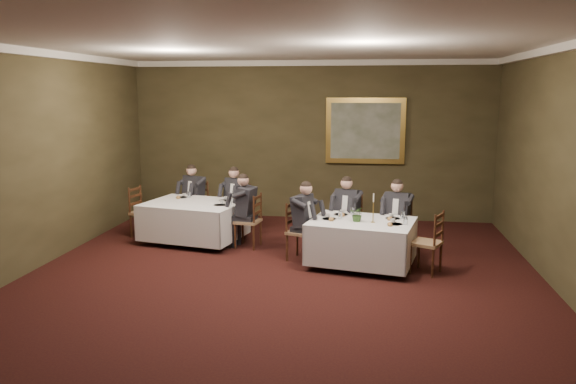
% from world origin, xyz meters
% --- Properties ---
extents(ground, '(10.00, 10.00, 0.00)m').
position_xyz_m(ground, '(0.00, 0.00, 0.00)').
color(ground, black).
rests_on(ground, ground).
extents(ceiling, '(8.00, 10.00, 0.10)m').
position_xyz_m(ceiling, '(0.00, 0.00, 3.50)').
color(ceiling, silver).
rests_on(ceiling, back_wall).
extents(back_wall, '(8.00, 0.10, 3.50)m').
position_xyz_m(back_wall, '(0.00, 5.00, 1.75)').
color(back_wall, '#332D19').
rests_on(back_wall, ground).
extents(front_wall, '(8.00, 0.10, 3.50)m').
position_xyz_m(front_wall, '(0.00, -5.00, 1.75)').
color(front_wall, '#332D19').
rests_on(front_wall, ground).
extents(left_wall, '(0.10, 10.00, 3.50)m').
position_xyz_m(left_wall, '(-4.00, 0.00, 1.75)').
color(left_wall, '#332D19').
rests_on(left_wall, ground).
extents(crown_molding, '(8.00, 10.00, 0.12)m').
position_xyz_m(crown_molding, '(0.00, 0.00, 3.44)').
color(crown_molding, white).
rests_on(crown_molding, back_wall).
extents(table_main, '(1.88, 1.57, 0.67)m').
position_xyz_m(table_main, '(1.21, 1.52, 0.45)').
color(table_main, black).
rests_on(table_main, ground).
extents(table_second, '(2.01, 1.68, 0.67)m').
position_xyz_m(table_second, '(-1.97, 2.61, 0.45)').
color(table_second, black).
rests_on(table_second, ground).
extents(chair_main_backleft, '(0.56, 0.55, 1.00)m').
position_xyz_m(chair_main_backleft, '(0.95, 2.44, 0.28)').
color(chair_main_backleft, olive).
rests_on(chair_main_backleft, ground).
extents(diner_main_backleft, '(0.54, 0.59, 1.35)m').
position_xyz_m(diner_main_backleft, '(0.95, 2.43, 0.51)').
color(diner_main_backleft, black).
rests_on(diner_main_backleft, chair_main_backleft).
extents(chair_main_backright, '(0.55, 0.54, 1.00)m').
position_xyz_m(chair_main_backright, '(1.82, 2.26, 0.28)').
color(chair_main_backright, olive).
rests_on(chair_main_backright, ground).
extents(diner_main_backright, '(0.53, 0.58, 1.35)m').
position_xyz_m(diner_main_backright, '(1.81, 2.25, 0.51)').
color(diner_main_backright, black).
rests_on(diner_main_backright, chair_main_backright).
extents(chair_main_endleft, '(0.55, 0.56, 1.00)m').
position_xyz_m(chair_main_endleft, '(0.19, 1.73, 0.28)').
color(chair_main_endleft, olive).
rests_on(chair_main_endleft, ground).
extents(diner_main_endleft, '(0.59, 0.54, 1.35)m').
position_xyz_m(diner_main_endleft, '(0.20, 1.73, 0.51)').
color(diner_main_endleft, black).
rests_on(diner_main_endleft, chair_main_endleft).
extents(chair_main_endright, '(0.57, 0.58, 1.00)m').
position_xyz_m(chair_main_endright, '(2.23, 1.31, 0.28)').
color(chair_main_endright, olive).
rests_on(chair_main_endright, ground).
extents(chair_sec_backleft, '(0.57, 0.56, 1.00)m').
position_xyz_m(chair_sec_backleft, '(-2.25, 3.60, 0.28)').
color(chair_sec_backleft, olive).
rests_on(chair_sec_backleft, ground).
extents(diner_sec_backleft, '(0.56, 0.60, 1.35)m').
position_xyz_m(diner_sec_backleft, '(-2.25, 3.59, 0.51)').
color(diner_sec_backleft, black).
rests_on(diner_sec_backleft, chair_sec_backleft).
extents(chair_sec_backright, '(0.57, 0.56, 1.00)m').
position_xyz_m(chair_sec_backright, '(-1.31, 3.41, 0.28)').
color(chair_sec_backright, olive).
rests_on(chair_sec_backright, ground).
extents(diner_sec_backright, '(0.56, 0.60, 1.35)m').
position_xyz_m(diner_sec_backright, '(-1.32, 3.40, 0.51)').
color(diner_sec_backright, black).
rests_on(diner_sec_backright, chair_sec_backright).
extents(chair_sec_endright, '(0.48, 0.50, 1.00)m').
position_xyz_m(chair_sec_endright, '(-0.86, 2.38, 0.28)').
color(chair_sec_endright, olive).
rests_on(chair_sec_endright, ground).
extents(diner_sec_endright, '(0.54, 0.47, 1.35)m').
position_xyz_m(diner_sec_endright, '(-0.88, 2.39, 0.51)').
color(diner_sec_endright, black).
rests_on(diner_sec_endright, chair_sec_endright).
extents(chair_sec_endleft, '(0.50, 0.52, 1.00)m').
position_xyz_m(chair_sec_endleft, '(-3.07, 2.84, 0.28)').
color(chair_sec_endleft, olive).
rests_on(chair_sec_endleft, ground).
extents(centerpiece, '(0.29, 0.27, 0.26)m').
position_xyz_m(centerpiece, '(1.14, 1.46, 0.90)').
color(centerpiece, '#2D5926').
rests_on(centerpiece, table_main).
extents(candlestick, '(0.07, 0.07, 0.49)m').
position_xyz_m(candlestick, '(1.38, 1.43, 0.94)').
color(candlestick, '#B69437').
rests_on(candlestick, table_main).
extents(place_setting_table_main, '(0.33, 0.32, 0.14)m').
position_xyz_m(place_setting_table_main, '(0.90, 1.98, 0.80)').
color(place_setting_table_main, white).
rests_on(place_setting_table_main, table_main).
extents(place_setting_table_second, '(0.33, 0.31, 0.14)m').
position_xyz_m(place_setting_table_second, '(-2.31, 3.10, 0.80)').
color(place_setting_table_second, white).
rests_on(place_setting_table_second, table_second).
extents(painting, '(1.71, 0.09, 1.43)m').
position_xyz_m(painting, '(1.21, 4.94, 1.99)').
color(painting, gold).
rests_on(painting, back_wall).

